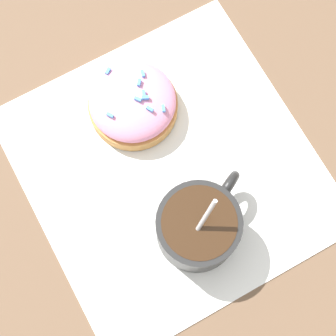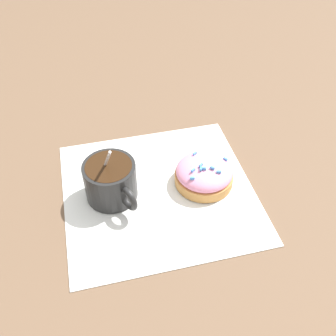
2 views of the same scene
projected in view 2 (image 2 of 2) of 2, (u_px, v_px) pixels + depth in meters
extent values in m
plane|color=brown|center=(159.00, 192.00, 0.61)|extent=(3.00, 3.00, 0.00)
cube|color=white|center=(159.00, 191.00, 0.61)|extent=(0.32, 0.31, 0.00)
cylinder|color=black|center=(111.00, 182.00, 0.58)|extent=(0.08, 0.08, 0.06)
cylinder|color=#331E0F|center=(109.00, 170.00, 0.56)|extent=(0.07, 0.07, 0.01)
torus|color=black|center=(128.00, 199.00, 0.56)|extent=(0.03, 0.04, 0.04)
ellipsoid|color=silver|center=(119.00, 199.00, 0.58)|extent=(0.03, 0.03, 0.01)
cylinder|color=silver|center=(105.00, 166.00, 0.57)|extent=(0.03, 0.04, 0.09)
cylinder|color=#C18442|center=(204.00, 178.00, 0.62)|extent=(0.09, 0.09, 0.02)
ellipsoid|color=pink|center=(204.00, 171.00, 0.61)|extent=(0.09, 0.09, 0.03)
cube|color=#4C99EA|center=(204.00, 168.00, 0.59)|extent=(0.01, 0.00, 0.00)
cube|color=#4C99EA|center=(212.00, 166.00, 0.59)|extent=(0.01, 0.01, 0.00)
cube|color=#4C99EA|center=(225.00, 159.00, 0.61)|extent=(0.01, 0.01, 0.00)
cube|color=#4C99EA|center=(201.00, 165.00, 0.59)|extent=(0.01, 0.01, 0.00)
cube|color=#4C99EA|center=(201.00, 168.00, 0.59)|extent=(0.01, 0.01, 0.00)
cube|color=#4C99EA|center=(192.00, 178.00, 0.58)|extent=(0.01, 0.00, 0.00)
cube|color=#4C99EA|center=(195.00, 154.00, 0.62)|extent=(0.01, 0.01, 0.00)
cube|color=#4C99EA|center=(219.00, 172.00, 0.59)|extent=(0.01, 0.00, 0.00)
cube|color=#4C99EA|center=(193.00, 171.00, 0.59)|extent=(0.01, 0.01, 0.00)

